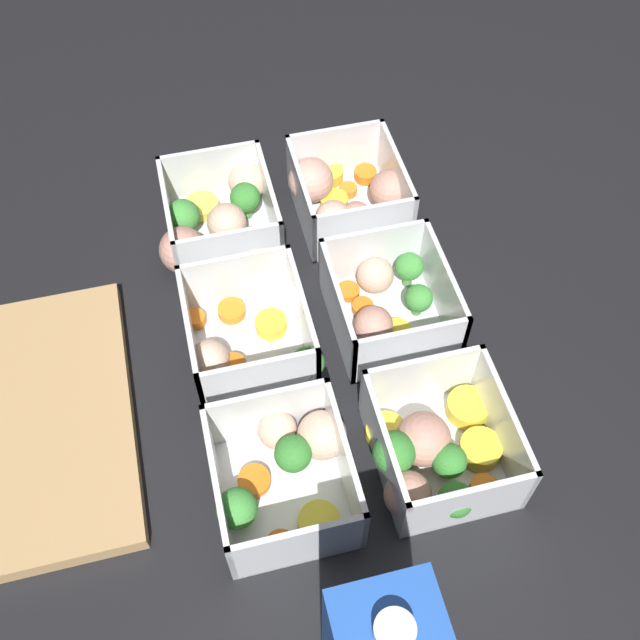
% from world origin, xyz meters
% --- Properties ---
extents(ground_plane, '(4.00, 4.00, 0.00)m').
position_xyz_m(ground_plane, '(0.00, 0.00, 0.00)').
color(ground_plane, black).
extents(container_near_left, '(0.13, 0.13, 0.07)m').
position_xyz_m(container_near_left, '(-0.16, -0.06, 0.03)').
color(container_near_left, white).
rests_on(container_near_left, ground_plane).
extents(container_near_center, '(0.13, 0.11, 0.07)m').
position_xyz_m(container_near_center, '(0.01, -0.07, 0.03)').
color(container_near_center, white).
rests_on(container_near_center, ground_plane).
extents(container_near_right, '(0.16, 0.14, 0.07)m').
position_xyz_m(container_near_right, '(0.15, -0.07, 0.03)').
color(container_near_right, white).
rests_on(container_near_right, ground_plane).
extents(container_far_left, '(0.14, 0.13, 0.07)m').
position_xyz_m(container_far_left, '(-0.15, 0.07, 0.03)').
color(container_far_left, white).
rests_on(container_far_left, ground_plane).
extents(container_far_center, '(0.13, 0.13, 0.07)m').
position_xyz_m(container_far_center, '(-0.01, 0.07, 0.02)').
color(container_far_center, white).
rests_on(container_far_center, ground_plane).
extents(container_far_right, '(0.16, 0.15, 0.07)m').
position_xyz_m(container_far_right, '(0.15, 0.07, 0.03)').
color(container_far_right, white).
rests_on(container_far_right, ground_plane).
extents(cutting_board, '(0.28, 0.18, 0.02)m').
position_xyz_m(cutting_board, '(-0.04, 0.28, 0.01)').
color(cutting_board, tan).
rests_on(cutting_board, ground_plane).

